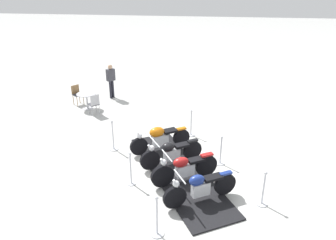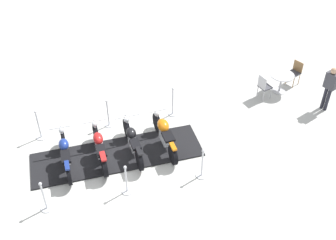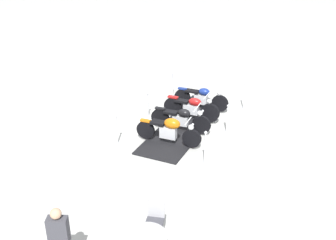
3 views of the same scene
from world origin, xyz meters
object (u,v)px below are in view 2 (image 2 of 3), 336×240
(stanchion_right_mid, at_px, (108,116))
(stanchion_right_front, at_px, (173,105))
(cafe_chair_across_table, at_px, (295,71))
(cafe_table, at_px, (282,79))
(motorcycle_black, at_px, (132,140))
(motorcycle_maroon, at_px, (99,146))
(motorcycle_copper, at_px, (164,133))
(stanchion_left_front, at_px, (202,168))
(stanchion_right_rear, at_px, (40,129))
(stanchion_left_mid, at_px, (127,184))
(cafe_chair_near_table, at_px, (264,86))
(motorcycle_navy, at_px, (65,152))
(bystander_person, at_px, (330,85))
(stanchion_left_rear, at_px, (45,201))

(stanchion_right_mid, relative_size, stanchion_right_front, 0.95)
(cafe_chair_across_table, bearing_deg, cafe_table, -0.00)
(stanchion_right_mid, bearing_deg, motorcycle_black, -131.86)
(motorcycle_maroon, bearing_deg, motorcycle_copper, -90.63)
(stanchion_right_mid, bearing_deg, cafe_table, -58.73)
(stanchion_left_front, height_order, cafe_chair_across_table, stanchion_left_front)
(stanchion_left_front, relative_size, stanchion_right_rear, 0.95)
(stanchion_right_rear, height_order, stanchion_left_mid, stanchion_right_rear)
(stanchion_left_front, relative_size, stanchion_left_mid, 1.03)
(motorcycle_black, xyz_separation_m, cafe_chair_near_table, (3.83, -3.74, 0.05))
(motorcycle_copper, bearing_deg, stanchion_right_rear, 65.80)
(motorcycle_copper, relative_size, motorcycle_maroon, 1.02)
(motorcycle_navy, bearing_deg, stanchion_left_mid, -136.09)
(motorcycle_copper, bearing_deg, cafe_table, -73.78)
(motorcycle_copper, height_order, cafe_chair_near_table, motorcycle_copper)
(stanchion_right_rear, xyz_separation_m, stanchion_right_front, (2.18, -3.89, 0.04))
(bystander_person, bearing_deg, cafe_chair_across_table, -104.28)
(stanchion_left_rear, xyz_separation_m, bystander_person, (6.36, -7.53, 0.69))
(stanchion_left_front, height_order, stanchion_left_rear, stanchion_left_front)
(stanchion_left_mid, relative_size, cafe_chair_near_table, 1.08)
(stanchion_right_mid, relative_size, cafe_chair_near_table, 1.14)
(motorcycle_copper, xyz_separation_m, bystander_person, (3.17, -5.02, 0.49))
(motorcycle_copper, distance_m, cafe_chair_across_table, 6.02)
(motorcycle_navy, xyz_separation_m, cafe_chair_near_table, (4.82, -5.51, 0.03))
(cafe_chair_across_table, bearing_deg, stanchion_left_rear, -3.14)
(stanchion_right_front, distance_m, cafe_chair_near_table, 3.41)
(motorcycle_black, height_order, stanchion_left_front, stanchion_left_front)
(motorcycle_copper, bearing_deg, stanchion_left_rear, 109.72)
(motorcycle_navy, height_order, cafe_chair_near_table, motorcycle_navy)
(stanchion_right_mid, xyz_separation_m, stanchion_right_rear, (-1.09, 1.94, -0.04))
(motorcycle_maroon, xyz_separation_m, stanchion_left_rear, (-2.18, 0.75, -0.17))
(motorcycle_black, bearing_deg, motorcycle_maroon, 87.67)
(motorcycle_black, xyz_separation_m, stanchion_left_front, (-0.51, -2.26, -0.16))
(motorcycle_navy, bearing_deg, stanchion_right_rear, 24.71)
(stanchion_right_front, xyz_separation_m, cafe_chair_across_table, (2.91, -4.06, 0.16))
(stanchion_left_front, bearing_deg, stanchion_right_rear, 85.11)
(stanchion_left_mid, relative_size, cafe_chair_across_table, 1.10)
(cafe_table, height_order, bystander_person, bystander_person)
(stanchion_right_rear, height_order, bystander_person, bystander_person)
(motorcycle_navy, distance_m, bystander_person, 8.99)
(motorcycle_navy, bearing_deg, stanchion_right_mid, -46.52)
(stanchion_right_front, bearing_deg, stanchion_left_rear, 153.41)
(cafe_chair_across_table, bearing_deg, stanchion_right_rear, -20.57)
(stanchion_right_rear, bearing_deg, stanchion_left_rear, -150.74)
(motorcycle_copper, distance_m, stanchion_left_front, 1.72)
(motorcycle_copper, height_order, stanchion_left_front, stanchion_left_front)
(stanchion_left_front, xyz_separation_m, cafe_chair_across_table, (5.55, -2.58, 0.22))
(stanchion_left_front, relative_size, cafe_chair_across_table, 1.14)
(stanchion_left_mid, distance_m, stanchion_right_front, 3.76)
(motorcycle_navy, height_order, stanchion_right_mid, stanchion_right_mid)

